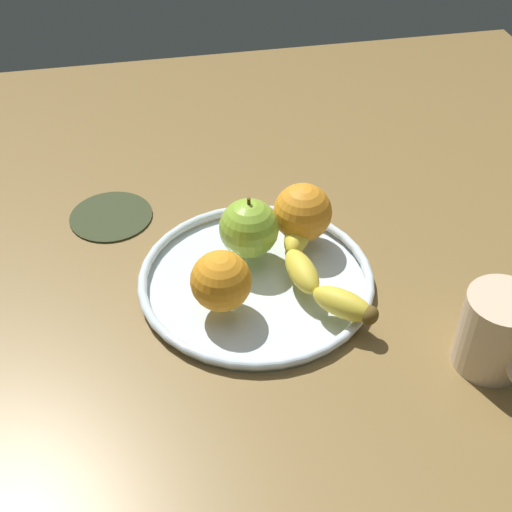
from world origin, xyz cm
name	(u,v)px	position (x,y,z in cm)	size (l,w,h in cm)	color
ground_plane	(256,295)	(0.00, 0.00, -2.00)	(136.38, 136.38, 4.00)	olive
fruit_bowl	(256,279)	(0.00, 0.00, 0.92)	(29.96, 29.96, 1.80)	silver
banana	(316,270)	(2.56, 7.01, 3.46)	(21.65, 9.55, 3.32)	gold
apple	(247,228)	(-4.53, -0.31, 5.66)	(7.71, 7.71, 8.51)	#90BE37
orange_back_right	(303,212)	(-6.37, 7.51, 5.67)	(7.75, 7.75, 7.75)	orange
orange_front_left	(221,281)	(4.31, -5.04, 5.46)	(7.32, 7.32, 7.32)	orange
ambient_mug	(497,333)	(17.78, 23.26, 4.89)	(11.92, 8.07, 9.74)	beige
ambient_coaster	(111,216)	(-17.80, -17.61, 0.30)	(11.79, 11.79, 0.60)	#2E351C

